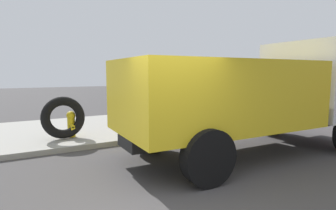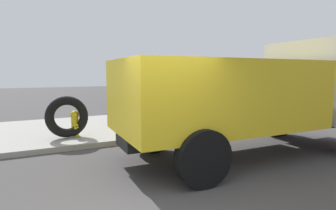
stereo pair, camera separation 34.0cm
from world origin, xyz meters
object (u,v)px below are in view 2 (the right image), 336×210
(fire_hydrant, at_px, (75,122))
(stop_sign, at_px, (172,86))
(loose_tire, at_px, (67,117))
(dump_truck_yellow, at_px, (260,92))

(fire_hydrant, xyz_separation_m, stop_sign, (2.98, -0.82, 1.10))
(fire_hydrant, height_order, loose_tire, loose_tire)
(stop_sign, relative_size, dump_truck_yellow, 0.31)
(fire_hydrant, height_order, stop_sign, stop_sign)
(stop_sign, bearing_deg, fire_hydrant, 164.64)
(loose_tire, distance_m, dump_truck_yellow, 5.62)
(loose_tire, relative_size, stop_sign, 0.57)
(dump_truck_yellow, bearing_deg, loose_tire, 142.08)
(fire_hydrant, bearing_deg, stop_sign, -15.36)
(fire_hydrant, relative_size, stop_sign, 0.36)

